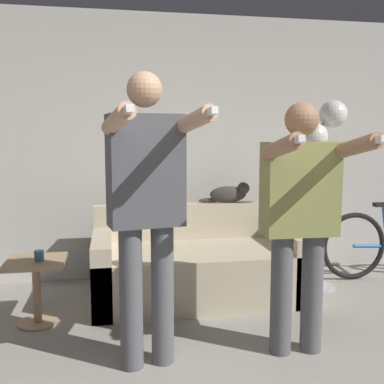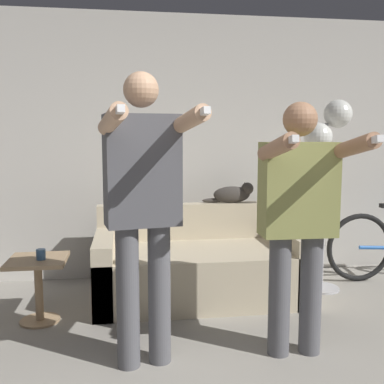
# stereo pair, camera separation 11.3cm
# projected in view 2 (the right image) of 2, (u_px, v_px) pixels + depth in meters

# --- Properties ---
(wall_back) EXTENTS (10.00, 0.05, 2.60)m
(wall_back) POSITION_uv_depth(u_px,v_px,m) (162.00, 148.00, 4.48)
(wall_back) COLOR beige
(wall_back) RESTS_ON ground_plane
(couch) EXTENTS (1.78, 0.93, 0.78)m
(couch) POSITION_uv_depth(u_px,v_px,m) (198.00, 267.00, 3.96)
(couch) COLOR beige
(couch) RESTS_ON ground_plane
(person_left) EXTENTS (0.59, 0.73, 1.78)m
(person_left) POSITION_uv_depth(u_px,v_px,m) (143.00, 200.00, 2.66)
(person_left) COLOR #56565B
(person_left) RESTS_ON ground_plane
(person_right) EXTENTS (0.55, 0.68, 1.62)m
(person_right) POSITION_uv_depth(u_px,v_px,m) (299.00, 211.00, 2.81)
(person_right) COLOR #56565B
(person_right) RESTS_ON ground_plane
(cat) EXTENTS (0.50, 0.12, 0.20)m
(cat) POSITION_uv_depth(u_px,v_px,m) (234.00, 193.00, 4.30)
(cat) COLOR #3D3833
(cat) RESTS_ON couch
(floor_lamp) EXTENTS (0.43, 0.33, 1.74)m
(floor_lamp) POSITION_uv_depth(u_px,v_px,m) (327.00, 139.00, 4.02)
(floor_lamp) COLOR #B2B2B7
(floor_lamp) RESTS_ON ground_plane
(side_table) EXTENTS (0.43, 0.43, 0.50)m
(side_table) POSITION_uv_depth(u_px,v_px,m) (38.00, 277.00, 3.40)
(side_table) COLOR #A38460
(side_table) RESTS_ON ground_plane
(cup) EXTENTS (0.07, 0.07, 0.08)m
(cup) POSITION_uv_depth(u_px,v_px,m) (41.00, 254.00, 3.35)
(cup) COLOR #3D6693
(cup) RESTS_ON side_table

